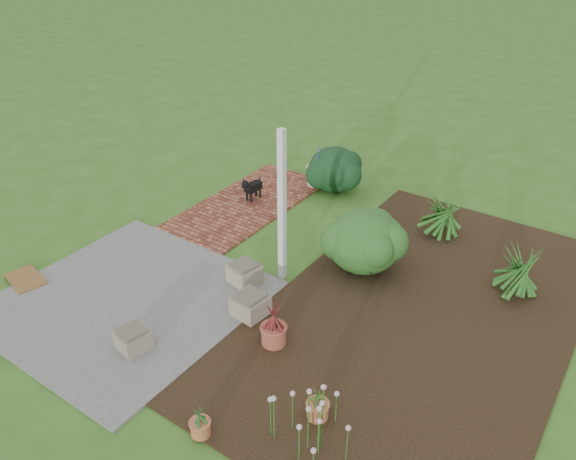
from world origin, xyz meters
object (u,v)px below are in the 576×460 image
Objects in this scene: stone_trough_near at (133,339)px; evergreen_shrub at (364,240)px; cream_ceramic_urn at (314,176)px; black_dog at (252,187)px.

evergreen_shrub is (1.59, 3.46, 0.37)m from stone_trough_near.
evergreen_shrub reaches higher than stone_trough_near.
black_dog is at bearing -117.11° from cream_ceramic_urn.
cream_ceramic_urn is 3.13m from evergreen_shrub.
stone_trough_near is 3.83m from evergreen_shrub.
stone_trough_near is 0.93× the size of cream_ceramic_urn.
black_dog is at bearing 107.48° from stone_trough_near.
evergreen_shrub is at bearing 65.37° from stone_trough_near.
evergreen_shrub reaches higher than cream_ceramic_urn.
stone_trough_near is at bearing -114.63° from evergreen_shrub.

